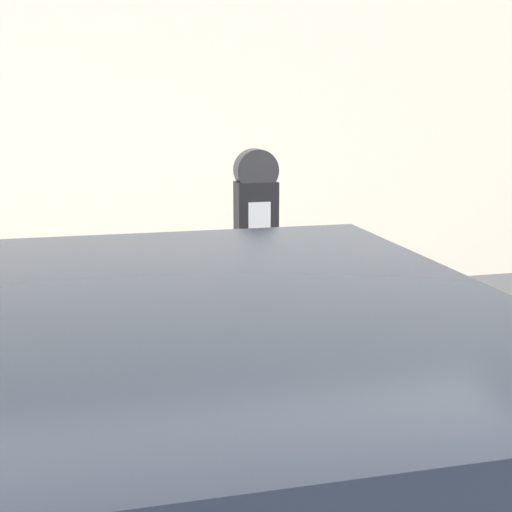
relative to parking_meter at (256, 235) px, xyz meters
The scene contains 3 objects.
sidewalk 1.54m from the parking_meter, 95.97° to the left, with size 24.00×2.80×0.12m.
building_facade 3.90m from the parking_meter, 91.55° to the left, with size 24.00×0.30×4.88m.
parking_meter is the anchor object (origin of this frame).
Camera 1 is at (-0.73, -1.93, 1.88)m, focal length 50.00 mm.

